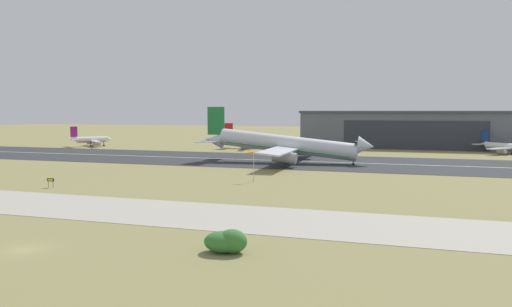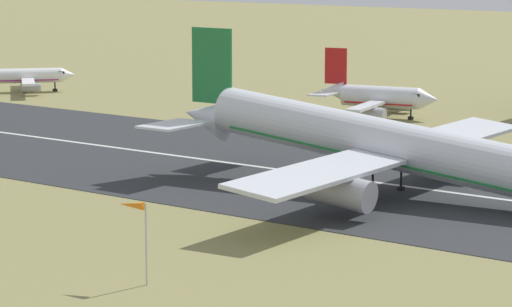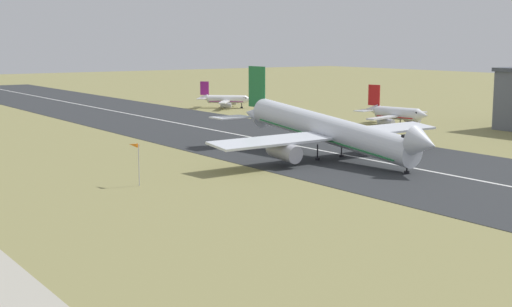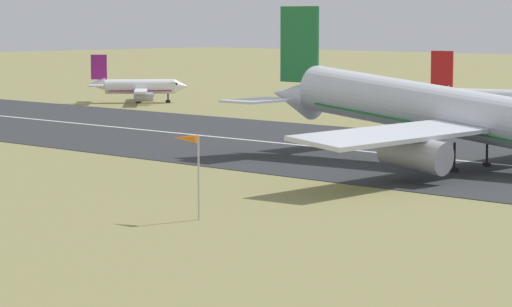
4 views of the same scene
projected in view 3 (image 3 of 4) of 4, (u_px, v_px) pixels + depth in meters
The scene contains 7 objects.
ground_plane at pixel (79, 183), 106.28m from camera, with size 742.27×742.27×0.00m, color olive.
runway_strip at pixel (333, 153), 134.75m from camera, with size 502.27×43.20×0.06m, color #2B2D30.
runway_centreline at pixel (333, 153), 134.74m from camera, with size 452.05×0.70×0.01m, color silver.
airplane_landing at pixel (328, 130), 127.76m from camera, with size 50.09×49.75×15.94m.
airplane_parked_west at pixel (396, 114), 178.56m from camera, with size 18.77×24.92×9.94m.
airplane_parked_centre at pixel (226, 99), 225.68m from camera, with size 18.56×18.10×8.36m.
windsock_pole at pixel (134, 148), 103.95m from camera, with size 2.33×1.02×6.23m.
Camera 3 is at (100.49, 11.65, 20.85)m, focal length 50.00 mm.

